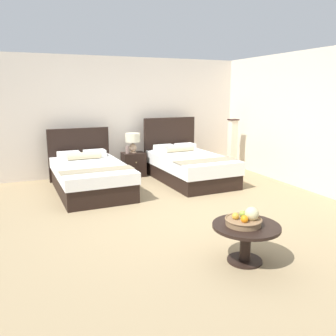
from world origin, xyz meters
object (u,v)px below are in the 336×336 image
at_px(table_lamp, 133,140).
at_px(bed_near_window, 90,176).
at_px(vase, 127,150).
at_px(floor_lamp_corner, 232,145).
at_px(fruit_bowl, 245,219).
at_px(bed_near_corner, 189,166).
at_px(nightstand, 134,164).
at_px(coffee_table, 246,234).
at_px(loose_apple, 254,216).

bearing_deg(table_lamp, bed_near_window, -142.53).
relative_size(vase, floor_lamp_corner, 0.14).
bearing_deg(bed_near_window, fruit_bowl, -73.40).
height_order(bed_near_corner, table_lamp, bed_near_corner).
xyz_separation_m(bed_near_window, vase, (1.00, 0.82, 0.33)).
bearing_deg(nightstand, coffee_table, -90.70).
distance_m(table_lamp, fruit_bowl, 4.50).
height_order(bed_near_window, loose_apple, bed_near_window).
bearing_deg(nightstand, table_lamp, 90.00).
bearing_deg(bed_near_corner, vase, 144.35).
bearing_deg(bed_near_corner, fruit_bowl, -106.42).
relative_size(table_lamp, vase, 2.58).
bearing_deg(loose_apple, bed_near_corner, 76.35).
distance_m(bed_near_window, vase, 1.33).
relative_size(bed_near_corner, nightstand, 4.05).
distance_m(fruit_bowl, floor_lamp_corner, 4.82).
bearing_deg(floor_lamp_corner, bed_near_corner, -160.23).
height_order(bed_near_corner, nightstand, bed_near_corner).
distance_m(bed_near_window, fruit_bowl, 3.77).
height_order(bed_near_corner, loose_apple, bed_near_corner).
height_order(coffee_table, floor_lamp_corner, floor_lamp_corner).
bearing_deg(fruit_bowl, vase, 90.98).
bearing_deg(coffee_table, fruit_bowl, 168.28).
xyz_separation_m(vase, loose_apple, (0.29, -4.31, -0.15)).
bearing_deg(loose_apple, floor_lamp_corner, 60.37).
height_order(table_lamp, coffee_table, table_lamp).
bearing_deg(floor_lamp_corner, nightstand, 171.93).
bearing_deg(vase, fruit_bowl, -89.02).
bearing_deg(fruit_bowl, table_lamp, 89.03).
height_order(bed_near_corner, coffee_table, bed_near_corner).
height_order(coffee_table, loose_apple, loose_apple).
height_order(vase, loose_apple, vase).
bearing_deg(bed_near_corner, bed_near_window, -179.88).
bearing_deg(vase, bed_near_window, -140.56).
bearing_deg(loose_apple, fruit_bowl, -151.04).
height_order(nightstand, loose_apple, nightstand).
relative_size(loose_apple, floor_lamp_corner, 0.06).
bearing_deg(loose_apple, bed_near_window, 110.31).
bearing_deg(table_lamp, floor_lamp_corner, -8.54).
bearing_deg(coffee_table, vase, 91.25).
height_order(nightstand, coffee_table, nightstand).
distance_m(bed_near_window, table_lamp, 1.55).
xyz_separation_m(coffee_table, loose_apple, (0.19, 0.12, 0.15)).
bearing_deg(bed_near_corner, table_lamp, 138.40).
xyz_separation_m(vase, floor_lamp_corner, (2.57, -0.30, -0.00)).
relative_size(fruit_bowl, floor_lamp_corner, 0.33).
bearing_deg(vase, floor_lamp_corner, -6.73).
distance_m(bed_near_corner, vase, 1.44).
xyz_separation_m(coffee_table, fruit_bowl, (-0.02, 0.00, 0.18)).
distance_m(vase, floor_lamp_corner, 2.59).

